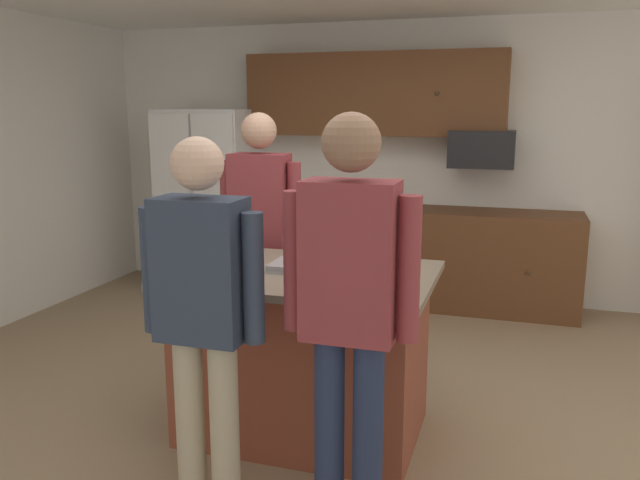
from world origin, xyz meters
name	(u,v)px	position (x,y,z in m)	size (l,w,h in m)	color
floor	(338,422)	(0.00, 0.00, 0.00)	(7.04, 7.04, 0.00)	#937A5B
back_wall	(418,162)	(0.00, 2.80, 1.30)	(6.40, 0.10, 2.60)	white
cabinet_run_upper	(374,94)	(-0.40, 2.60, 1.93)	(2.40, 0.38, 0.75)	brown
cabinet_run_lower	(476,260)	(0.60, 2.48, 0.45)	(1.80, 0.63, 0.90)	brown
refrigerator	(211,201)	(-2.00, 2.38, 0.90)	(0.88, 0.76, 1.79)	white
microwave_over_range	(482,149)	(0.60, 2.50, 1.45)	(0.56, 0.40, 0.32)	black
kitchen_island	(304,352)	(-0.16, -0.15, 0.47)	(1.41, 0.95, 0.94)	brown
person_elder_center	(261,226)	(-0.70, 0.56, 1.03)	(0.57, 0.23, 1.78)	#383842
person_guest_right	(350,298)	(0.30, -0.89, 1.04)	(0.57, 0.24, 1.79)	#232D4C
person_guest_left	(203,304)	(-0.33, -0.96, 0.98)	(0.57, 0.22, 1.69)	tan
mug_blue_stoneware	(315,271)	(-0.04, -0.31, 0.99)	(0.12, 0.08, 0.10)	white
glass_stout_tall	(221,262)	(-0.56, -0.33, 1.00)	(0.07, 0.07, 0.13)	black
tumbler_amber	(346,250)	(0.01, 0.14, 1.00)	(0.07, 0.07, 0.13)	black
glass_short_whisky	(366,278)	(0.26, -0.43, 1.00)	(0.06, 0.06, 0.13)	black
glass_pilsner	(376,254)	(0.19, 0.10, 1.00)	(0.07, 0.07, 0.13)	black
mug_ceramic_white	(388,280)	(0.35, -0.35, 0.98)	(0.13, 0.09, 0.09)	white
serving_tray	(313,266)	(-0.11, -0.11, 0.96)	(0.44, 0.30, 0.04)	#B7B7BC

